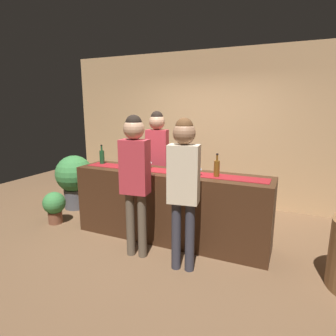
{
  "coord_description": "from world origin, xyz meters",
  "views": [
    {
      "loc": [
        1.55,
        -3.52,
        1.89
      ],
      "look_at": [
        -0.03,
        0.0,
        1.04
      ],
      "focal_mm": 30.57,
      "sensor_mm": 36.0,
      "label": 1
    }
  ],
  "objects_px": {
    "wine_glass_mid_counter": "(199,168)",
    "potted_plant_small": "(54,205)",
    "wine_glass_near_customer": "(150,161)",
    "customer_sipping": "(184,179)",
    "wine_bottle_amber": "(217,168)",
    "customer_browsing": "(135,171)",
    "wine_bottle_green": "(102,157)",
    "bartender": "(157,153)",
    "potted_plant_tall": "(75,178)"
  },
  "relations": [
    {
      "from": "wine_bottle_amber",
      "to": "customer_sipping",
      "type": "bearing_deg",
      "value": -107.42
    },
    {
      "from": "potted_plant_small",
      "to": "wine_bottle_amber",
      "type": "bearing_deg",
      "value": 5.23
    },
    {
      "from": "bartender",
      "to": "potted_plant_small",
      "type": "bearing_deg",
      "value": 20.0
    },
    {
      "from": "customer_browsing",
      "to": "wine_glass_mid_counter",
      "type": "bearing_deg",
      "value": 34.34
    },
    {
      "from": "wine_glass_mid_counter",
      "to": "bartender",
      "type": "distance_m",
      "value": 1.12
    },
    {
      "from": "wine_glass_mid_counter",
      "to": "potted_plant_small",
      "type": "xyz_separation_m",
      "value": [
        -2.38,
        -0.2,
        -0.8
      ]
    },
    {
      "from": "wine_glass_near_customer",
      "to": "wine_bottle_amber",
      "type": "bearing_deg",
      "value": -5.43
    },
    {
      "from": "wine_bottle_green",
      "to": "bartender",
      "type": "height_order",
      "value": "bartender"
    },
    {
      "from": "wine_bottle_amber",
      "to": "wine_bottle_green",
      "type": "height_order",
      "value": "same"
    },
    {
      "from": "wine_bottle_amber",
      "to": "wine_bottle_green",
      "type": "bearing_deg",
      "value": 177.51
    },
    {
      "from": "wine_bottle_green",
      "to": "wine_glass_mid_counter",
      "type": "height_order",
      "value": "wine_bottle_green"
    },
    {
      "from": "potted_plant_tall",
      "to": "potted_plant_small",
      "type": "height_order",
      "value": "potted_plant_tall"
    },
    {
      "from": "bartender",
      "to": "customer_sipping",
      "type": "distance_m",
      "value": 1.56
    },
    {
      "from": "wine_bottle_amber",
      "to": "bartender",
      "type": "relative_size",
      "value": 0.17
    },
    {
      "from": "wine_glass_near_customer",
      "to": "customer_sipping",
      "type": "distance_m",
      "value": 1.1
    },
    {
      "from": "wine_glass_near_customer",
      "to": "bartender",
      "type": "height_order",
      "value": "bartender"
    },
    {
      "from": "wine_glass_mid_counter",
      "to": "customer_sipping",
      "type": "relative_size",
      "value": 0.08
    },
    {
      "from": "wine_glass_mid_counter",
      "to": "bartender",
      "type": "xyz_separation_m",
      "value": [
        -0.92,
        0.63,
        0.03
      ]
    },
    {
      "from": "customer_browsing",
      "to": "potted_plant_small",
      "type": "distance_m",
      "value": 1.96
    },
    {
      "from": "customer_browsing",
      "to": "potted_plant_small",
      "type": "relative_size",
      "value": 3.4
    },
    {
      "from": "wine_bottle_green",
      "to": "customer_browsing",
      "type": "height_order",
      "value": "customer_browsing"
    },
    {
      "from": "wine_bottle_amber",
      "to": "potted_plant_small",
      "type": "height_order",
      "value": "wine_bottle_amber"
    },
    {
      "from": "wine_glass_near_customer",
      "to": "potted_plant_tall",
      "type": "bearing_deg",
      "value": 167.78
    },
    {
      "from": "wine_bottle_green",
      "to": "potted_plant_tall",
      "type": "xyz_separation_m",
      "value": [
        -0.96,
        0.4,
        -0.53
      ]
    },
    {
      "from": "wine_bottle_amber",
      "to": "wine_glass_near_customer",
      "type": "xyz_separation_m",
      "value": [
        -1.02,
        0.1,
        -0.01
      ]
    },
    {
      "from": "customer_browsing",
      "to": "potted_plant_tall",
      "type": "relative_size",
      "value": 1.8
    },
    {
      "from": "wine_bottle_amber",
      "to": "customer_browsing",
      "type": "xyz_separation_m",
      "value": [
        -0.86,
        -0.59,
        0.01
      ]
    },
    {
      "from": "wine_glass_mid_counter",
      "to": "customer_sipping",
      "type": "xyz_separation_m",
      "value": [
        0.02,
        -0.61,
        0.0
      ]
    },
    {
      "from": "wine_glass_near_customer",
      "to": "wine_bottle_green",
      "type": "bearing_deg",
      "value": -178.85
    },
    {
      "from": "customer_browsing",
      "to": "potted_plant_tall",
      "type": "height_order",
      "value": "customer_browsing"
    },
    {
      "from": "wine_bottle_amber",
      "to": "bartender",
      "type": "distance_m",
      "value": 1.29
    },
    {
      "from": "customer_browsing",
      "to": "potted_plant_small",
      "type": "xyz_separation_m",
      "value": [
        -1.74,
        0.35,
        -0.81
      ]
    },
    {
      "from": "wine_glass_mid_counter",
      "to": "potted_plant_tall",
      "type": "xyz_separation_m",
      "value": [
        -2.58,
        0.52,
        -0.53
      ]
    },
    {
      "from": "wine_glass_near_customer",
      "to": "customer_sipping",
      "type": "bearing_deg",
      "value": -42.36
    },
    {
      "from": "customer_browsing",
      "to": "wine_bottle_green",
      "type": "bearing_deg",
      "value": 139.12
    },
    {
      "from": "wine_glass_near_customer",
      "to": "wine_glass_mid_counter",
      "type": "relative_size",
      "value": 1.0
    },
    {
      "from": "wine_bottle_green",
      "to": "customer_browsing",
      "type": "distance_m",
      "value": 1.19
    },
    {
      "from": "wine_bottle_amber",
      "to": "wine_glass_mid_counter",
      "type": "xyz_separation_m",
      "value": [
        -0.22,
        -0.03,
        -0.01
      ]
    },
    {
      "from": "customer_browsing",
      "to": "wine_bottle_amber",
      "type": "bearing_deg",
      "value": 27.76
    },
    {
      "from": "potted_plant_tall",
      "to": "customer_browsing",
      "type": "bearing_deg",
      "value": -28.86
    },
    {
      "from": "wine_glass_mid_counter",
      "to": "potted_plant_small",
      "type": "height_order",
      "value": "wine_glass_mid_counter"
    },
    {
      "from": "potted_plant_tall",
      "to": "wine_bottle_green",
      "type": "bearing_deg",
      "value": -22.83
    },
    {
      "from": "wine_glass_mid_counter",
      "to": "customer_sipping",
      "type": "height_order",
      "value": "customer_sipping"
    },
    {
      "from": "wine_glass_mid_counter",
      "to": "bartender",
      "type": "height_order",
      "value": "bartender"
    },
    {
      "from": "wine_glass_mid_counter",
      "to": "wine_bottle_amber",
      "type": "bearing_deg",
      "value": 8.83
    },
    {
      "from": "wine_glass_near_customer",
      "to": "wine_glass_mid_counter",
      "type": "bearing_deg",
      "value": -9.33
    },
    {
      "from": "wine_bottle_green",
      "to": "customer_sipping",
      "type": "height_order",
      "value": "customer_sipping"
    },
    {
      "from": "wine_glass_near_customer",
      "to": "customer_sipping",
      "type": "xyz_separation_m",
      "value": [
        0.81,
        -0.74,
        0.0
      ]
    },
    {
      "from": "wine_glass_near_customer",
      "to": "bartender",
      "type": "xyz_separation_m",
      "value": [
        -0.13,
        0.5,
        0.03
      ]
    },
    {
      "from": "customer_browsing",
      "to": "potted_plant_tall",
      "type": "distance_m",
      "value": 2.29
    }
  ]
}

